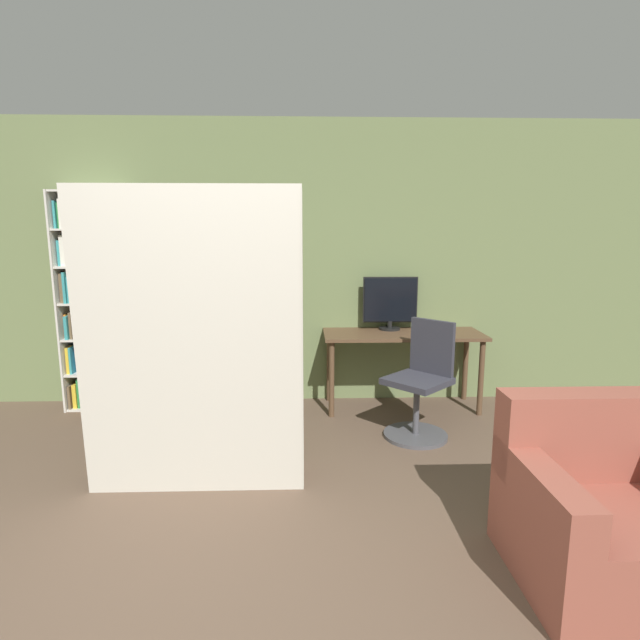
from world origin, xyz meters
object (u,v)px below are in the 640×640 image
Objects in this scene: mattress_far at (201,336)px; mattress_near at (193,344)px; monitor at (390,302)px; armchair at (603,514)px; office_chair at (421,390)px; bookshelf at (91,302)px.

mattress_near is at bearing -90.00° from mattress_far.
armchair is (0.61, -2.54, -0.68)m from monitor.
monitor is at bearing 98.58° from office_chair.
office_chair is at bearing 105.94° from armchair.
bookshelf is at bearing 143.65° from armchair.
office_chair is 1.83m from mattress_far.
mattress_near is 0.23m from mattress_far.
mattress_far is at bearing 90.00° from mattress_near.
mattress_near reaches higher than armchair.
monitor is 0.26× the size of bookshelf.
office_chair is 0.49× the size of mattress_near.
office_chair is 1.79m from armchair.
bookshelf is 2.07m from mattress_near.
bookshelf is (-2.94, 0.81, 0.63)m from office_chair.
bookshelf is 4.32m from armchair.
armchair is (0.49, -1.72, -0.07)m from office_chair.
monitor is 2.81m from bookshelf.
monitor is at bearing 0.34° from bookshelf.
office_chair is 3.11m from bookshelf.
office_chair is 0.49× the size of mattress_far.
mattress_near is 1.00× the size of mattress_far.
monitor is at bearing 42.56° from mattress_far.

